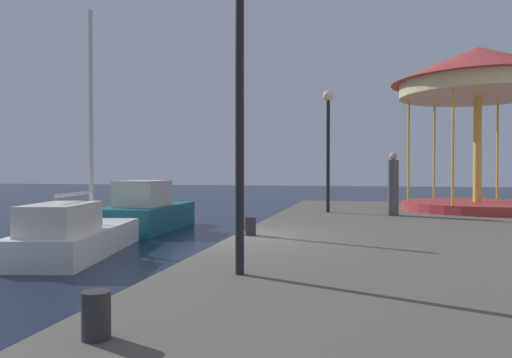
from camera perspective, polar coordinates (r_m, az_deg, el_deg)
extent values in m
plane|color=#162338|center=(10.52, -2.73, -11.11)|extent=(120.00, 120.00, 0.00)
cube|color=#19606B|center=(18.31, -12.89, -4.51)|extent=(2.26, 4.68, 0.92)
cube|color=beige|center=(17.85, -13.47, -1.68)|extent=(1.54, 2.08, 0.93)
cube|color=#4C6070|center=(18.77, -12.18, -0.98)|extent=(1.28, 0.14, 0.42)
cube|color=white|center=(13.43, -20.56, -7.00)|extent=(2.74, 5.27, 0.71)
cube|color=beige|center=(12.37, -22.47, -4.39)|extent=(1.66, 2.41, 0.71)
cylinder|color=silver|center=(14.23, -19.26, 7.02)|extent=(0.12, 0.12, 6.01)
cylinder|color=silver|center=(13.11, -20.96, -1.69)|extent=(0.52, 2.23, 0.08)
cylinder|color=#B23333|center=(18.59, 25.08, -2.97)|extent=(5.17, 5.17, 0.30)
cylinder|color=gold|center=(18.56, 25.13, 3.25)|extent=(0.28, 0.28, 3.73)
cylinder|color=#F2E099|center=(18.77, 25.18, 9.72)|extent=(5.38, 5.38, 0.50)
cone|color=#C63D38|center=(18.92, 25.20, 12.36)|extent=(5.97, 5.97, 1.26)
cylinder|color=gold|center=(20.80, 27.09, 2.98)|extent=(0.08, 0.08, 3.73)
cylinder|color=gold|center=(20.35, 20.69, 3.07)|extent=(0.08, 0.08, 3.73)
cylinder|color=gold|center=(18.21, 17.91, 3.34)|extent=(0.08, 0.08, 3.73)
cylinder|color=gold|center=(16.35, 22.64, 3.58)|extent=(0.08, 0.08, 3.73)
cylinder|color=black|center=(6.44, -1.98, 7.71)|extent=(0.12, 0.12, 4.32)
cylinder|color=black|center=(16.17, 8.68, 2.66)|extent=(0.12, 0.12, 3.76)
sphere|color=#F9E5B2|center=(16.36, 8.70, 9.89)|extent=(0.36, 0.36, 0.36)
cylinder|color=#2D2D33|center=(4.32, -18.70, -15.28)|extent=(0.24, 0.24, 0.40)
cylinder|color=#2D2D33|center=(10.34, -0.67, -5.70)|extent=(0.24, 0.24, 0.40)
cylinder|color=#514C56|center=(15.55, 16.19, -1.01)|extent=(0.34, 0.34, 1.75)
sphere|color=tan|center=(15.55, 16.21, 2.65)|extent=(0.24, 0.24, 0.24)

